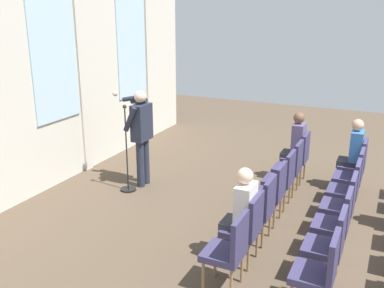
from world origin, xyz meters
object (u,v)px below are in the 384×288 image
(audience_r0_c6, at_px, (295,143))
(chair_r1_c6, at_px, (356,162))
(mic_stand, at_px, (128,172))
(chair_r0_c5, at_px, (291,164))
(chair_r1_c4, at_px, (348,186))
(chair_r0_c6, at_px, (299,154))
(chair_r0_c3, at_px, (273,190))
(speaker, at_px, (141,131))
(audience_r1_c6, at_px, (353,151))
(chair_r0_c1, at_px, (247,225))
(chair_r1_c5, at_px, (353,173))
(chair_r0_c2, at_px, (261,206))
(chair_r1_c0, at_px, (321,269))
(audience_r0_c1, at_px, (241,210))
(chair_r1_c1, at_px, (330,242))
(chair_r0_c4, at_px, (283,176))
(chair_r1_c3, at_px, (343,202))
(chair_r0_c0, at_px, (230,248))
(chair_r1_c2, at_px, (337,220))

(audience_r0_c6, relative_size, chair_r1_c6, 1.40)
(mic_stand, distance_m, chair_r0_c5, 2.85)
(chair_r1_c4, bearing_deg, chair_r0_c6, 39.62)
(chair_r0_c3, bearing_deg, speaker, 79.66)
(audience_r1_c6, bearing_deg, chair_r0_c1, 163.10)
(chair_r0_c1, bearing_deg, chair_r1_c5, -22.49)
(chair_r0_c2, xyz_separation_m, chair_r1_c0, (-1.21, -1.00, 0.00))
(mic_stand, bearing_deg, chair_r1_c6, -65.07)
(audience_r0_c1, distance_m, chair_r0_c3, 1.23)
(chair_r1_c6, bearing_deg, chair_r1_c5, 180.00)
(chair_r1_c1, bearing_deg, chair_r1_c6, 0.00)
(mic_stand, bearing_deg, chair_r0_c1, -116.88)
(speaker, xyz_separation_m, audience_r0_c6, (1.35, -2.46, -0.28))
(chair_r0_c5, xyz_separation_m, chair_r0_c6, (0.60, 0.00, 0.00))
(chair_r1_c6, bearing_deg, chair_r0_c3, 151.11)
(speaker, distance_m, chair_r1_c4, 3.57)
(chair_r0_c4, distance_m, chair_r1_c0, 2.62)
(chair_r0_c2, distance_m, chair_r1_c3, 1.17)
(mic_stand, distance_m, chair_r1_c0, 4.13)
(chair_r1_c6, bearing_deg, chair_r0_c1, 161.68)
(audience_r0_c6, xyz_separation_m, chair_r1_c0, (-3.63, -1.08, -0.20))
(chair_r0_c6, distance_m, chair_r1_c1, 3.19)
(chair_r0_c5, height_order, chair_r1_c3, same)
(chair_r0_c6, height_order, chair_r1_c6, same)
(chair_r0_c1, height_order, audience_r0_c6, audience_r0_c6)
(mic_stand, height_order, chair_r1_c3, mic_stand)
(speaker, bearing_deg, chair_r0_c2, -112.83)
(chair_r0_c2, height_order, chair_r1_c3, same)
(audience_r0_c1, xyz_separation_m, chair_r1_c1, (-0.00, -1.09, -0.18))
(mic_stand, relative_size, chair_r0_c1, 1.65)
(chair_r0_c4, relative_size, chair_r0_c6, 1.00)
(chair_r0_c6, height_order, chair_r1_c0, same)
(chair_r0_c6, bearing_deg, chair_r0_c5, 180.00)
(chair_r1_c3, bearing_deg, chair_r0_c5, 39.62)
(chair_r0_c0, bearing_deg, chair_r0_c3, 0.00)
(audience_r0_c1, distance_m, audience_r0_c6, 3.02)
(chair_r0_c1, distance_m, audience_r1_c6, 3.17)
(chair_r1_c2, bearing_deg, chair_r0_c0, 140.38)
(speaker, distance_m, chair_r1_c3, 3.60)
(chair_r0_c2, bearing_deg, chair_r0_c6, 0.00)
(chair_r0_c1, xyz_separation_m, chair_r1_c6, (3.02, -1.00, 0.00))
(audience_r0_c6, height_order, chair_r1_c5, audience_r0_c6)
(chair_r0_c6, bearing_deg, chair_r1_c3, -151.11)
(chair_r0_c4, relative_size, chair_r1_c6, 1.00)
(chair_r0_c1, distance_m, chair_r1_c4, 2.07)
(chair_r0_c0, distance_m, chair_r1_c6, 3.77)
(audience_r0_c1, relative_size, chair_r1_c0, 1.36)
(chair_r0_c1, height_order, chair_r1_c3, same)
(chair_r1_c1, relative_size, chair_r1_c4, 1.00)
(chair_r0_c0, xyz_separation_m, chair_r1_c1, (0.60, -1.00, 0.00))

